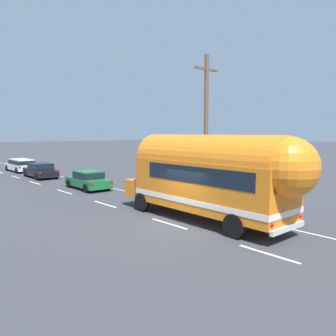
% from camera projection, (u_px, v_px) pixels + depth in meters
% --- Properties ---
extents(ground_plane, '(300.00, 300.00, 0.00)m').
position_uv_depth(ground_plane, '(178.00, 226.00, 15.19)').
color(ground_plane, '#38383D').
extents(lane_markings, '(3.57, 80.00, 0.01)m').
position_uv_depth(lane_markings, '(89.00, 187.00, 26.26)').
color(lane_markings, silver).
rests_on(lane_markings, ground).
extents(utility_pole, '(1.80, 0.24, 8.50)m').
position_uv_depth(utility_pole, '(206.00, 129.00, 18.85)').
color(utility_pole, brown).
rests_on(utility_pole, ground).
extents(painted_bus, '(2.65, 10.71, 4.12)m').
position_uv_depth(painted_bus, '(214.00, 174.00, 15.61)').
color(painted_bus, orange).
rests_on(painted_bus, ground).
extents(car_lead, '(2.06, 4.38, 1.37)m').
position_uv_depth(car_lead, '(88.00, 179.00, 25.22)').
color(car_lead, '#196633').
rests_on(car_lead, ground).
extents(car_second, '(2.12, 4.81, 1.37)m').
position_uv_depth(car_second, '(41.00, 170.00, 31.57)').
color(car_second, black).
rests_on(car_second, ground).
extents(car_third, '(1.98, 4.77, 1.37)m').
position_uv_depth(car_third, '(21.00, 164.00, 36.39)').
color(car_third, white).
rests_on(car_third, ground).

